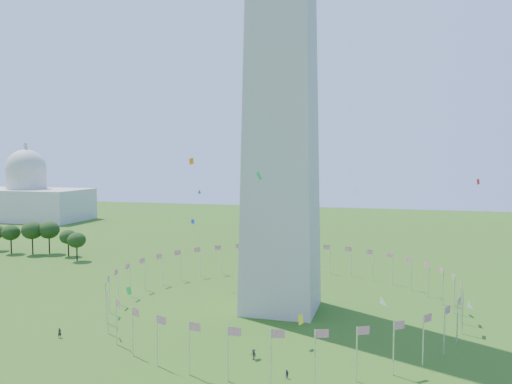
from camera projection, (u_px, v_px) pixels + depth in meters
flag_ring at (281, 290)px, 118.59m from camera, size 80.24×80.24×9.00m
capitol_building at (26, 180)px, 289.62m from camera, size 70.00×35.00×46.00m
kites_aloft at (344, 266)px, 86.15m from camera, size 97.19×86.23×32.00m
tree_line_west at (25, 240)px, 185.94m from camera, size 55.35×15.80×12.13m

